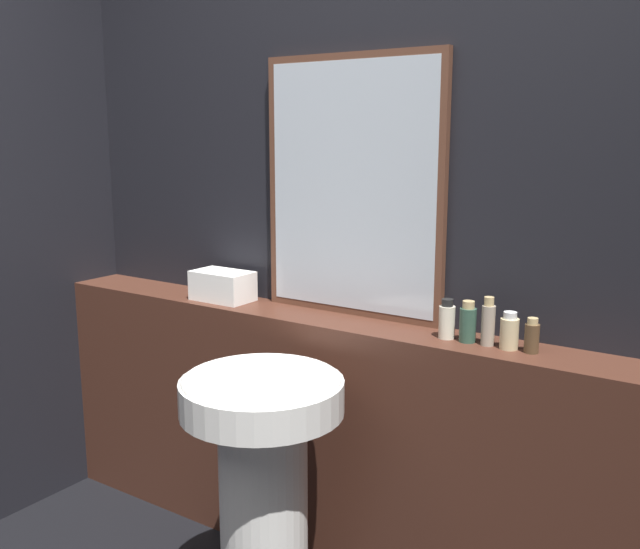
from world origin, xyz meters
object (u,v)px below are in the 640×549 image
object	(u,v)px
lotion_bottle	(488,323)
hand_soap_bottle	(532,337)
pedestal_sink	(263,475)
body_wash_bottle	(509,332)
mirror	(351,187)
towel_stack	(223,286)
shampoo_bottle	(447,320)
conditioner_bottle	(468,323)

from	to	relation	value
lotion_bottle	hand_soap_bottle	xyz separation A→B (m)	(0.14, -0.00, -0.02)
pedestal_sink	lotion_bottle	xyz separation A→B (m)	(0.54, 0.43, 0.47)
lotion_bottle	body_wash_bottle	xyz separation A→B (m)	(0.07, 0.00, -0.02)
mirror	hand_soap_bottle	xyz separation A→B (m)	(0.69, -0.10, -0.41)
towel_stack	shampoo_bottle	world-z (taller)	shampoo_bottle
lotion_bottle	body_wash_bottle	distance (m)	0.07
hand_soap_bottle	towel_stack	bearing A→B (deg)	180.00
shampoo_bottle	hand_soap_bottle	bearing A→B (deg)	-0.00
pedestal_sink	conditioner_bottle	xyz separation A→B (m)	(0.48, 0.43, 0.46)
towel_stack	shampoo_bottle	xyz separation A→B (m)	(0.94, 0.00, 0.00)
mirror	conditioner_bottle	bearing A→B (deg)	-11.08
body_wash_bottle	hand_soap_bottle	bearing A→B (deg)	-0.00
mirror	towel_stack	size ratio (longest dim) A/B	3.89
pedestal_sink	conditioner_bottle	bearing A→B (deg)	42.20
hand_soap_bottle	pedestal_sink	bearing A→B (deg)	-147.48
pedestal_sink	conditioner_bottle	world-z (taller)	conditioner_bottle
mirror	lotion_bottle	world-z (taller)	mirror
lotion_bottle	body_wash_bottle	bearing A→B (deg)	0.00
pedestal_sink	lotion_bottle	bearing A→B (deg)	38.56
lotion_bottle	towel_stack	bearing A→B (deg)	180.00
pedestal_sink	mirror	xyz separation A→B (m)	(-0.01, 0.53, 0.86)
shampoo_bottle	towel_stack	bearing A→B (deg)	180.00
mirror	lotion_bottle	distance (m)	0.68
body_wash_bottle	pedestal_sink	bearing A→B (deg)	-144.66
mirror	conditioner_bottle	xyz separation A→B (m)	(0.49, -0.10, -0.39)
pedestal_sink	body_wash_bottle	distance (m)	0.88
towel_stack	lotion_bottle	world-z (taller)	lotion_bottle
towel_stack	conditioner_bottle	xyz separation A→B (m)	(1.01, -0.00, 0.00)
shampoo_bottle	conditioner_bottle	distance (m)	0.07
mirror	body_wash_bottle	world-z (taller)	mirror
conditioner_bottle	mirror	bearing A→B (deg)	168.92
pedestal_sink	lotion_bottle	world-z (taller)	lotion_bottle
lotion_bottle	shampoo_bottle	bearing A→B (deg)	180.00
pedestal_sink	body_wash_bottle	xyz separation A→B (m)	(0.61, 0.43, 0.46)
lotion_bottle	conditioner_bottle	bearing A→B (deg)	-180.00
conditioner_bottle	lotion_bottle	xyz separation A→B (m)	(0.07, 0.00, 0.01)
pedestal_sink	hand_soap_bottle	xyz separation A→B (m)	(0.68, 0.43, 0.45)
pedestal_sink	towel_stack	world-z (taller)	towel_stack
conditioner_bottle	lotion_bottle	distance (m)	0.07
body_wash_bottle	hand_soap_bottle	xyz separation A→B (m)	(0.07, -0.00, -0.00)
lotion_bottle	hand_soap_bottle	world-z (taller)	lotion_bottle
conditioner_bottle	body_wash_bottle	size ratio (longest dim) A/B	1.14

